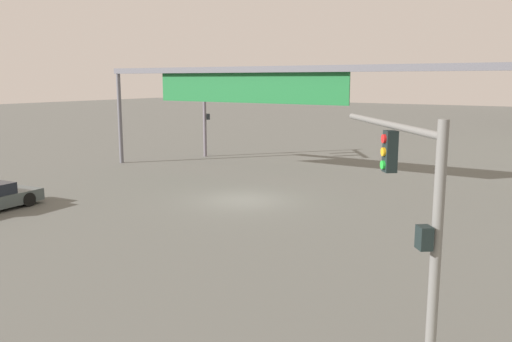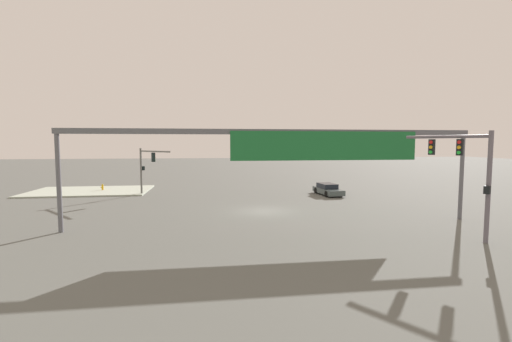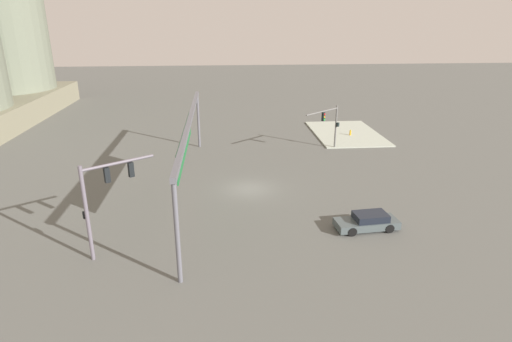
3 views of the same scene
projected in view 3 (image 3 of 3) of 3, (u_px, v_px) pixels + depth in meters
name	position (u px, v px, depth m)	size (l,w,h in m)	color
ground_plane	(249.00, 189.00, 37.62)	(208.79, 208.79, 0.00)	#595A55
sidewalk_corner	(346.00, 133.00, 55.54)	(12.97, 8.25, 0.15)	#ACB4A4
traffic_signal_near_corner	(330.00, 121.00, 47.43)	(3.68, 4.61, 5.03)	#62625F
traffic_signal_opposite_side	(101.00, 193.00, 25.90)	(2.82, 4.18, 6.22)	slate
overhead_sign_gantry	(188.00, 133.00, 34.37)	(27.71, 0.43, 6.46)	#5A5A62
sedan_car_approaching	(368.00, 222.00, 30.35)	(2.14, 4.63, 1.21)	#465152
fire_hydrant_on_curb	(350.00, 133.00, 54.22)	(0.33, 0.22, 0.71)	orange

